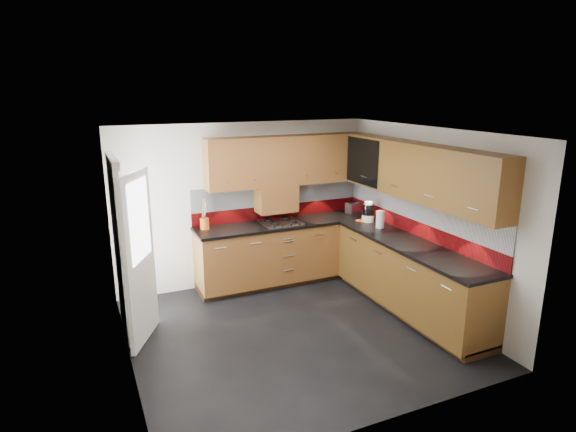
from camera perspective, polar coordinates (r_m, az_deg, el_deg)
name	(u,v)px	position (r m, az deg, el deg)	size (l,w,h in m)	color
room	(295,212)	(5.47, 0.88, 0.46)	(4.00, 3.80, 2.64)	black
base_cabinets	(342,266)	(6.87, 6.41, -5.86)	(2.70, 3.20, 0.95)	brown
countertop	(343,233)	(6.70, 6.49, -2.06)	(2.72, 3.22, 0.04)	black
backsplash	(349,208)	(6.92, 7.21, 0.96)	(2.70, 3.20, 0.54)	#6B090B
upper_cabinets	(353,166)	(6.65, 7.70, 5.90)	(2.50, 3.20, 0.72)	brown
extractor_hood	(276,198)	(7.15, -1.40, 2.10)	(0.60, 0.33, 0.40)	brown
glass_cabinet	(371,159)	(7.14, 9.80, 6.65)	(0.32, 0.80, 0.66)	black
back_door	(128,252)	(5.85, -18.44, -4.10)	(0.42, 1.19, 2.04)	white
gas_hob	(281,222)	(7.08, -0.87, -0.74)	(0.56, 0.50, 0.04)	silver
utensil_pot	(205,222)	(6.86, -9.86, -0.74)	(0.12, 0.12, 0.45)	#D35113
toaster	(353,208)	(7.73, 7.74, 0.99)	(0.27, 0.21, 0.17)	silver
food_processor	(368,212)	(7.24, 9.49, 0.43)	(0.18, 0.18, 0.30)	white
paper_towel	(380,219)	(6.94, 10.86, -0.41)	(0.12, 0.12, 0.24)	white
orange_cloth	(362,220)	(7.28, 8.80, -0.52)	(0.16, 0.13, 0.02)	#EC4D1A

